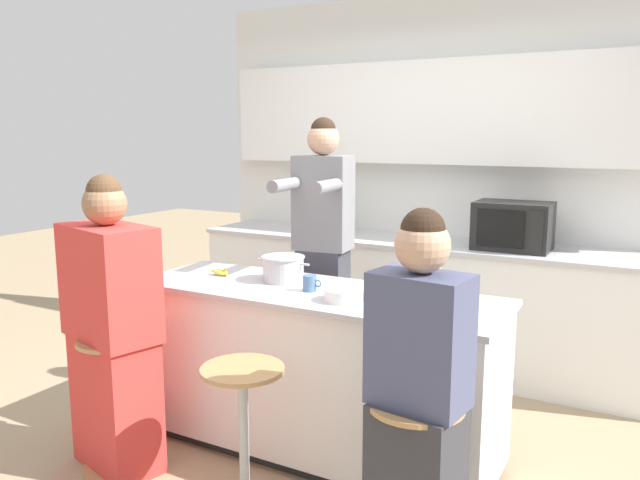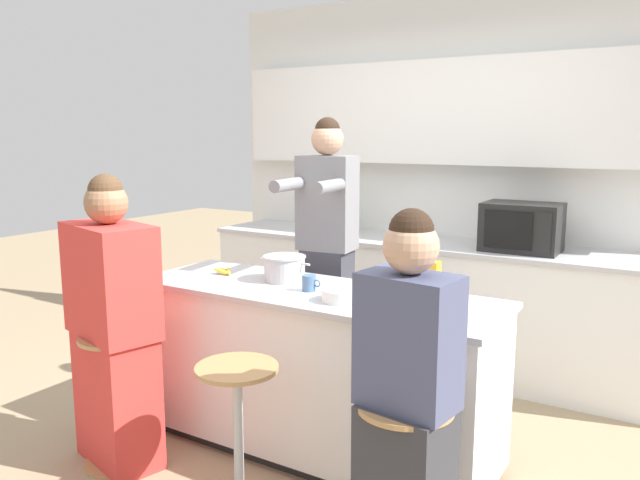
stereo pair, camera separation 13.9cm
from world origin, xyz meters
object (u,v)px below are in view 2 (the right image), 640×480
Objects in this scene: bar_stool_center at (238,434)px; coffee_cup_near at (309,283)px; potted_plant at (338,211)px; banana_bunch at (224,271)px; bar_stool_leftmost at (119,395)px; person_cooking at (327,263)px; person_seated_near at (407,410)px; cooking_pot at (285,268)px; juice_carton at (432,279)px; person_wrapped_blanket at (114,331)px; microwave at (522,227)px; kitchen_island at (314,371)px; fruit_bowl at (341,295)px.

coffee_cup_near is (-0.01, 0.60, 0.56)m from bar_stool_center.
bar_stool_center is at bearing -71.24° from potted_plant.
coffee_cup_near is at bearing -6.20° from banana_bunch.
bar_stool_leftmost is 0.38× the size of person_cooking.
potted_plant reaches higher than banana_bunch.
person_seated_near is (1.57, 0.00, 0.30)m from bar_stool_leftmost.
juice_carton is (0.81, 0.09, 0.02)m from cooking_pot.
person_cooking is 1.30m from person_wrapped_blanket.
person_seated_near is (1.59, 0.00, -0.04)m from person_wrapped_blanket.
microwave is at bearing 72.48° from bar_stool_center.
bar_stool_center is 0.84m from person_seated_near.
kitchen_island is at bearing 76.33° from coffee_cup_near.
person_seated_near is (1.04, -1.17, -0.23)m from person_cooking.
fruit_bowl is 0.87m from banana_bunch.
banana_bunch reaches higher than bar_stool_center.
person_seated_near is 7.60× the size of fruit_bowl.
fruit_bowl is at bearing 65.94° from bar_stool_center.
person_wrapped_blanket is at bearing -142.53° from kitchen_island.
potted_plant is at bearing 108.76° from bar_stool_center.
coffee_cup_near is (0.23, -0.12, -0.03)m from cooking_pot.
person_wrapped_blanket is 7.66× the size of juice_carton.
microwave reaches higher than cooking_pot.
person_wrapped_blanket is 1.05× the size of person_seated_near.
juice_carton reaches higher than fruit_bowl.
person_seated_near reaches higher than potted_plant.
bar_stool_center is 0.87m from person_wrapped_blanket.
fruit_bowl is at bearing -105.35° from microwave.
microwave is (0.10, 1.32, 0.10)m from juice_carton.
person_cooking is at bearing 155.51° from juice_carton.
coffee_cup_near is 0.21× the size of microwave.
person_wrapped_blanket reaches higher than banana_bunch.
bar_stool_leftmost is 1.00× the size of bar_stool_center.
person_seated_near reaches higher than bar_stool_leftmost.
bar_stool_center is 2.21× the size of potted_plant.
potted_plant is (-0.97, 1.66, 0.17)m from fruit_bowl.
fruit_bowl is 0.46m from juice_carton.
person_cooking reaches higher than bar_stool_center.
person_cooking is 1.33m from microwave.
person_seated_near is at bearing 0.17° from bar_stool_leftmost.
fruit_bowl is (1.03, 0.49, 0.21)m from person_wrapped_blanket.
microwave is (0.68, 1.53, 0.14)m from coffee_cup_near.
kitchen_island is 6.06× the size of cooking_pot.
person_cooking is at bearing 54.06° from banana_bunch.
bar_stool_leftmost is 2.11× the size of cooking_pot.
juice_carton is 0.63× the size of potted_plant.
person_wrapped_blanket is 0.93m from cooking_pot.
person_wrapped_blanket is 1.16m from fruit_bowl.
bar_stool_center is 0.82m from coffee_cup_near.
fruit_bowl reaches higher than kitchen_island.
bar_stool_center is 6.55× the size of coffee_cup_near.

